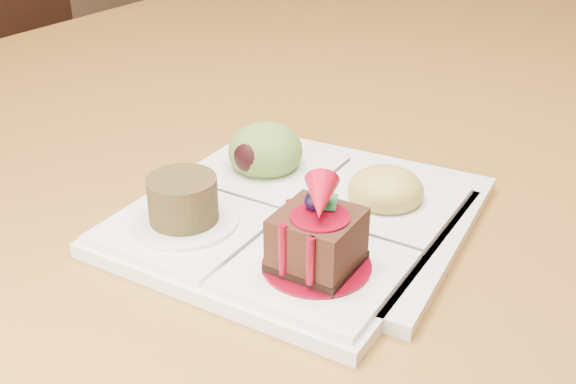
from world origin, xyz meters
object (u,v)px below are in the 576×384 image
Objects in this scene: chair_left at (27,105)px; sampler_plate at (288,206)px; dining_table at (301,142)px; second_plate at (322,213)px.

chair_left reaches higher than sampler_plate.
chair_left is at bearing 173.71° from dining_table.
chair_left is 0.97m from sampler_plate.
dining_table is at bearing 117.95° from sampler_plate.
dining_table is 0.32m from second_plate.
chair_left is 4.06× the size of second_plate.
dining_table is at bearing 79.81° from chair_left.
second_plate is at bearing -51.87° from dining_table.
chair_left is (-0.70, 0.08, -0.14)m from dining_table.
sampler_plate is at bearing 64.52° from chair_left.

